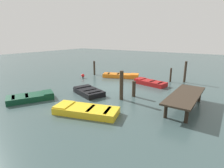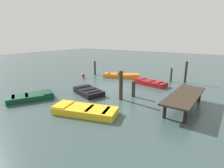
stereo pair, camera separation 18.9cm
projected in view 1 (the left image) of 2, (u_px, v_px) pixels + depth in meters
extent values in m
plane|color=#384C4C|center=(112.00, 88.00, 16.00)|extent=(80.00, 80.00, 0.00)
cube|color=#33281E|center=(185.00, 95.00, 11.15)|extent=(4.95, 1.69, 0.10)
cylinder|color=black|center=(187.00, 115.00, 9.40)|extent=(0.20, 0.20, 0.85)
cylinder|color=black|center=(166.00, 111.00, 10.01)|extent=(0.20, 0.20, 0.85)
cylinder|color=black|center=(199.00, 96.00, 12.54)|extent=(0.20, 0.20, 0.85)
cylinder|color=black|center=(183.00, 93.00, 13.15)|extent=(0.20, 0.20, 0.85)
cube|color=maroon|center=(150.00, 83.00, 16.93)|extent=(1.76, 3.20, 0.40)
cube|color=black|center=(150.00, 81.00, 16.89)|extent=(1.42, 2.70, 0.04)
cube|color=maroon|center=(140.00, 78.00, 17.68)|extent=(1.17, 0.87, 0.06)
cube|color=black|center=(152.00, 81.00, 16.73)|extent=(0.94, 0.38, 0.04)
cube|color=black|center=(160.00, 83.00, 16.16)|extent=(0.94, 0.38, 0.04)
cube|color=black|center=(89.00, 92.00, 14.16)|extent=(2.28, 2.96, 0.40)
cube|color=gray|center=(89.00, 90.00, 14.12)|extent=(1.84, 2.48, 0.04)
cube|color=black|center=(83.00, 86.00, 14.89)|extent=(1.45, 0.99, 0.06)
cube|color=#776E5D|center=(90.00, 90.00, 13.96)|extent=(1.15, 0.58, 0.04)
cube|color=#776E5D|center=(95.00, 92.00, 13.40)|extent=(1.15, 0.58, 0.04)
cube|color=orange|center=(121.00, 76.00, 20.05)|extent=(2.52, 4.11, 0.40)
cube|color=black|center=(121.00, 74.00, 20.01)|extent=(2.07, 3.47, 0.04)
cube|color=orange|center=(135.00, 74.00, 19.67)|extent=(1.29, 1.19, 0.06)
cube|color=black|center=(118.00, 74.00, 20.06)|extent=(0.92, 0.52, 0.04)
cube|color=black|center=(109.00, 73.00, 20.28)|extent=(0.92, 0.52, 0.04)
cube|color=gold|center=(86.00, 111.00, 10.56)|extent=(2.46, 4.04, 0.40)
cube|color=#4C3319|center=(86.00, 108.00, 10.53)|extent=(1.99, 3.41, 0.04)
cube|color=gold|center=(64.00, 104.00, 10.92)|extent=(1.48, 1.17, 0.06)
cube|color=#42301E|center=(91.00, 108.00, 10.44)|extent=(1.14, 0.51, 0.04)
cube|color=#42301E|center=(107.00, 110.00, 10.14)|extent=(1.14, 0.51, 0.04)
cube|color=#0C3823|center=(30.00, 97.00, 12.85)|extent=(3.37, 2.70, 0.40)
cube|color=maroon|center=(30.00, 96.00, 12.81)|extent=(2.82, 2.21, 0.04)
cube|color=#0C3823|center=(48.00, 92.00, 13.33)|extent=(1.19, 1.42, 0.06)
cube|color=maroon|center=(27.00, 96.00, 12.70)|extent=(0.69, 1.04, 0.04)
cube|color=maroon|center=(13.00, 97.00, 12.31)|extent=(0.69, 1.04, 0.04)
cylinder|color=#33281E|center=(171.00, 75.00, 17.91)|extent=(0.19, 0.19, 1.41)
cylinder|color=#33281E|center=(134.00, 89.00, 13.55)|extent=(0.27, 0.27, 1.21)
cylinder|color=#33281E|center=(94.00, 68.00, 21.23)|extent=(0.22, 0.22, 1.65)
cylinder|color=#33281E|center=(121.00, 85.00, 12.77)|extent=(0.27, 0.27, 2.13)
cylinder|color=#33281E|center=(185.00, 72.00, 17.67)|extent=(0.23, 0.23, 2.11)
cylinder|color=#262626|center=(83.00, 78.00, 19.68)|extent=(0.16, 0.16, 0.12)
sphere|color=red|center=(83.00, 75.00, 19.61)|extent=(0.36, 0.36, 0.36)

